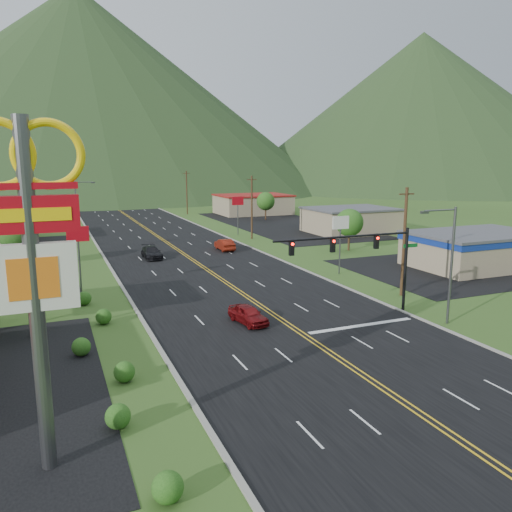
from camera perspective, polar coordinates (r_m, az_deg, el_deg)
name	(u,v)px	position (r m, az deg, el deg)	size (l,w,h in m)	color
ground	(415,410)	(27.45, 17.68, -16.47)	(500.00, 500.00, 0.00)	#32511C
road	(415,410)	(27.45, 17.68, -16.47)	(20.00, 460.00, 0.04)	black
curb_west	(224,455)	(22.94, -3.71, -21.80)	(0.30, 460.00, 0.14)	gray
pylon_sign	(31,244)	(20.56, -24.34, 1.30)	(4.32, 0.60, 14.00)	#59595E
traffic_signal	(365,251)	(40.14, 12.38, 0.52)	(13.10, 0.43, 7.00)	black
streetlight_east	(449,258)	(40.09, 21.16, -0.20)	(3.28, 0.25, 9.00)	#59595E
streetlight_west	(78,204)	(88.72, -19.64, 5.61)	(3.28, 0.25, 9.00)	#59595E
building_east_near	(477,248)	(64.19, 23.98, 0.88)	(15.40, 10.40, 4.10)	tan
building_east_mid	(350,220)	(88.37, 10.73, 4.06)	(14.40, 11.40, 4.30)	tan
building_east_far	(253,204)	(117.45, -0.36, 5.94)	(16.40, 12.40, 4.50)	tan
pole_sign_west_a	(78,241)	(48.92, -19.67, 1.64)	(2.00, 0.18, 6.40)	#59595E
pole_sign_west_b	(68,217)	(70.73, -20.68, 4.24)	(2.00, 0.18, 6.40)	#59595E
pole_sign_east_a	(341,228)	(55.28, 9.64, 3.12)	(2.00, 0.18, 6.40)	#59595E
pole_sign_east_b	(238,205)	(83.93, -2.10, 5.87)	(2.00, 0.18, 6.40)	#59595E
tree_west_a	(16,235)	(63.99, -25.73, 2.18)	(3.84, 3.84, 5.82)	#382314
tree_east_a	(349,223)	(70.27, 10.63, 3.76)	(3.84, 3.84, 5.82)	#382314
tree_east_b	(266,201)	(105.52, 1.11, 6.27)	(3.84, 3.84, 5.82)	#382314
utility_pole_a	(404,241)	(47.52, 16.57, 1.65)	(1.60, 0.28, 10.00)	#382314
utility_pole_b	(252,207)	(79.46, -0.49, 5.65)	(1.60, 0.28, 10.00)	#382314
utility_pole_c	(187,192)	(117.38, -7.92, 7.24)	(1.60, 0.28, 10.00)	#382314
utility_pole_d	(153,185)	(156.35, -11.70, 8.01)	(1.60, 0.28, 10.00)	#382314
mountain_n	(80,90)	(240.76, -19.46, 17.48)	(220.00, 220.00, 85.00)	#1D3719
mountain_ne	(419,111)	(255.50, 18.17, 15.45)	(180.00, 180.00, 70.00)	#1D3719
car_red_near	(248,315)	(38.57, -0.90, -6.74)	(1.65, 4.11, 1.40)	maroon
car_dark_mid	(152,253)	(65.15, -11.83, 0.37)	(2.09, 5.13, 1.49)	black
car_red_far	(225,245)	(69.67, -3.61, 1.29)	(1.66, 4.77, 1.57)	maroon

